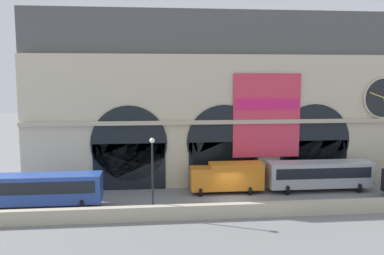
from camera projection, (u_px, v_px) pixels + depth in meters
name	position (u px, v px, depth m)	size (l,w,h in m)	color
ground_plane	(232.00, 200.00, 40.23)	(200.00, 200.00, 0.00)	slate
quay_parapet_wall	(244.00, 210.00, 35.37)	(90.00, 0.70, 1.24)	#B2A891
station_building	(221.00, 101.00, 46.43)	(42.61, 5.27, 19.10)	beige
bus_west	(41.00, 189.00, 37.76)	(11.00, 3.25, 3.10)	#28479E
box_truck_center	(227.00, 177.00, 42.71)	(7.50, 2.91, 3.12)	orange
bus_mideast	(319.00, 174.00, 43.43)	(11.00, 3.25, 3.10)	#ADB2B7
street_lamp_quayside	(152.00, 167.00, 34.89)	(0.44, 0.44, 6.90)	black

